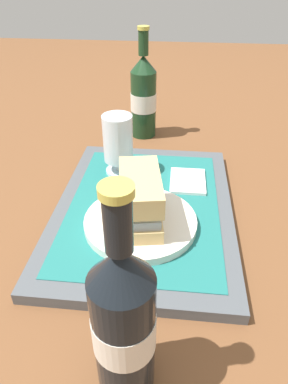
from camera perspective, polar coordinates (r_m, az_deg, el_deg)
ground_plane at (r=0.65m, az=0.00°, el=-3.62°), size 3.00×3.00×0.00m
tray at (r=0.64m, az=0.00°, el=-2.92°), size 0.44×0.32×0.02m
placemat at (r=0.64m, az=0.00°, el=-2.17°), size 0.38×0.27×0.00m
plate at (r=0.59m, az=-0.33°, el=-4.96°), size 0.19×0.19×0.01m
sandwich at (r=0.56m, az=-0.37°, el=-0.80°), size 0.14×0.09×0.08m
beer_glass at (r=0.70m, az=-4.29°, el=8.04°), size 0.06×0.06×0.12m
napkin_folded at (r=0.70m, az=7.22°, el=1.83°), size 0.09×0.07×0.01m
beer_bottle at (r=0.90m, az=-0.09°, el=15.48°), size 0.07×0.07×0.27m
second_bottle at (r=0.36m, az=-3.39°, el=-20.56°), size 0.07×0.07×0.27m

